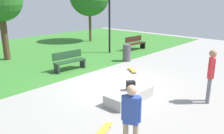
{
  "coord_description": "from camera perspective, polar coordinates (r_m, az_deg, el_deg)",
  "views": [
    {
      "loc": [
        -6.65,
        -5.92,
        3.33
      ],
      "look_at": [
        -0.84,
        -0.66,
        1.05
      ],
      "focal_mm": 37.35,
      "sensor_mm": 36.0,
      "label": 1
    }
  ],
  "objects": [
    {
      "name": "backpack_on_ledge",
      "position": [
        7.88,
        4.6,
        -4.56
      ],
      "size": [
        0.34,
        0.33,
        0.32
      ],
      "primitive_type": "cube",
      "rotation": [
        0.0,
        0.0,
        5.64
      ],
      "color": "black",
      "rests_on": "concrete_ledge"
    },
    {
      "name": "park_bench_center_lawn",
      "position": [
        11.48,
        -10.46,
        1.6
      ],
      "size": [
        1.64,
        0.61,
        0.91
      ],
      "color": "#1E4223",
      "rests_on": "ground_plane"
    },
    {
      "name": "skater_performing_trick",
      "position": [
        8.22,
        23.04,
        -1.14
      ],
      "size": [
        0.41,
        0.3,
        1.79
      ],
      "color": "slate",
      "rests_on": "ground_plane"
    },
    {
      "name": "concrete_ledge",
      "position": [
        7.98,
        4.29,
        -7.01
      ],
      "size": [
        1.82,
        0.75,
        0.38
      ],
      "primitive_type": "cube",
      "color": "#A8A59E",
      "rests_on": "ground_plane"
    },
    {
      "name": "park_bench_near_path",
      "position": [
        15.99,
        5.68,
        5.91
      ],
      "size": [
        1.63,
        0.58,
        0.91
      ],
      "color": "#331E14",
      "rests_on": "ground_plane"
    },
    {
      "name": "skateboard_spare",
      "position": [
        11.22,
        4.99,
        -0.75
      ],
      "size": [
        0.62,
        0.77,
        0.08
      ],
      "color": "gold",
      "rests_on": "ground_plane"
    },
    {
      "name": "skateboard_by_ledge",
      "position": [
        6.28,
        -2.06,
        -15.09
      ],
      "size": [
        0.82,
        0.46,
        0.08
      ],
      "color": "gold",
      "rests_on": "ground_plane"
    },
    {
      "name": "skater_watching",
      "position": [
        5.03,
        4.69,
        -11.84
      ],
      "size": [
        0.31,
        0.4,
        1.66
      ],
      "color": "tan",
      "rests_on": "ground_plane"
    },
    {
      "name": "grass_lawn",
      "position": [
        15.75,
        -21.76,
        2.89
      ],
      "size": [
        26.6,
        12.09,
        0.01
      ],
      "primitive_type": "cube",
      "color": "#387A2D",
      "rests_on": "ground_plane"
    },
    {
      "name": "tree_tall_oak",
      "position": [
        14.28,
        -25.74,
        14.53
      ],
      "size": [
        2.36,
        2.36,
        4.51
      ],
      "color": "#4C3823",
      "rests_on": "grass_lawn"
    },
    {
      "name": "trash_bin",
      "position": [
        12.98,
        3.63,
        3.47
      ],
      "size": [
        0.44,
        0.44,
        0.93
      ],
      "primitive_type": "cylinder",
      "color": "#4C4C51",
      "rests_on": "ground_plane"
    },
    {
      "name": "ground_plane",
      "position": [
        9.51,
        0.42,
        -4.26
      ],
      "size": [
        28.0,
        28.0,
        0.0
      ],
      "primitive_type": "plane",
      "color": "#9E9993"
    },
    {
      "name": "lamp_post",
      "position": [
        14.79,
        -0.63,
        12.54
      ],
      "size": [
        0.28,
        0.28,
        3.86
      ],
      "color": "black",
      "rests_on": "ground_plane"
    }
  ]
}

